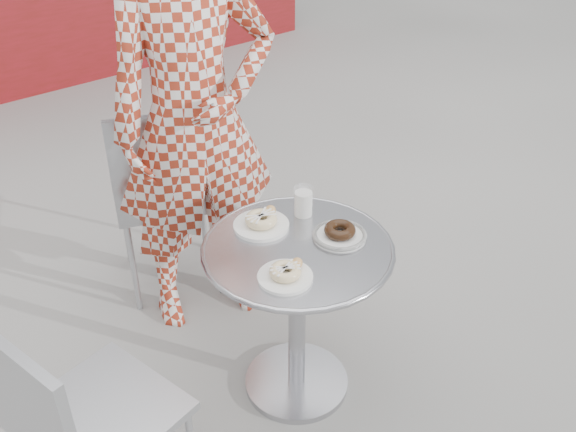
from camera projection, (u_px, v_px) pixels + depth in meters
ground at (297, 379)px, 2.59m from camera, size 60.00×60.00×0.00m
bistro_table at (297, 284)px, 2.29m from camera, size 0.67×0.67×0.68m
chair_far at (170, 228)px, 2.99m from camera, size 0.59×0.59×0.95m
seated_person at (195, 121)px, 2.49m from camera, size 0.77×0.61×1.84m
plate_far at (262, 221)px, 2.29m from camera, size 0.20×0.20×0.05m
plate_near at (286, 273)px, 2.05m from camera, size 0.18×0.18×0.05m
plate_checker at (340, 234)px, 2.24m from camera, size 0.19×0.19×0.05m
milk_cup at (303, 202)px, 2.34m from camera, size 0.07×0.07×0.11m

